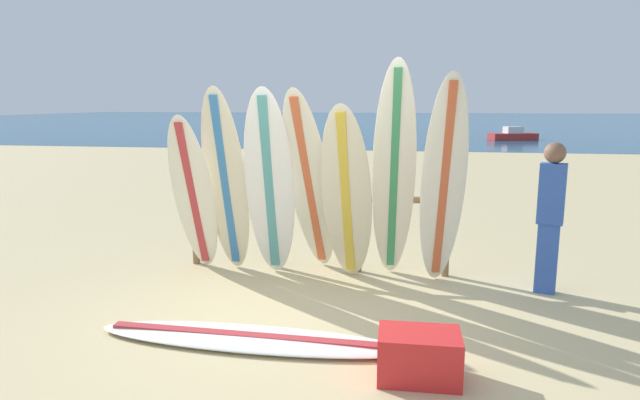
{
  "coord_description": "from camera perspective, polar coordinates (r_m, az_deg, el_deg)",
  "views": [
    {
      "loc": [
        1.12,
        -4.73,
        2.02
      ],
      "look_at": [
        0.05,
        1.82,
        0.81
      ],
      "focal_mm": 30.26,
      "sensor_mm": 36.0,
      "label": 1
    }
  ],
  "objects": [
    {
      "name": "surfboard_rack",
      "position": [
        6.49,
        -0.43,
        -1.72
      ],
      "size": [
        3.18,
        0.09,
        1.05
      ],
      "color": "olive",
      "rests_on": "ground"
    },
    {
      "name": "surfboard_leaning_far_right",
      "position": [
        5.95,
        12.93,
        1.85
      ],
      "size": [
        0.58,
        0.65,
        2.34
      ],
      "color": "white",
      "rests_on": "ground"
    },
    {
      "name": "surfboard_leaning_right",
      "position": [
        6.06,
        7.82,
        2.84
      ],
      "size": [
        0.54,
        0.73,
        2.48
      ],
      "color": "white",
      "rests_on": "ground"
    },
    {
      "name": "surfboard_leaning_center_left",
      "position": [
        6.12,
        -5.36,
        1.61
      ],
      "size": [
        0.57,
        0.58,
        2.19
      ],
      "color": "white",
      "rests_on": "ground"
    },
    {
      "name": "surfboard_leaning_center",
      "position": [
        6.16,
        -1.09,
        1.67
      ],
      "size": [
        0.69,
        1.1,
        2.18
      ],
      "color": "silver",
      "rests_on": "ground"
    },
    {
      "name": "small_boat_offshore",
      "position": [
        31.07,
        19.73,
        6.48
      ],
      "size": [
        2.67,
        1.65,
        0.71
      ],
      "color": "#B22D28",
      "rests_on": "ocean_water"
    },
    {
      "name": "ocean_water",
      "position": [
        62.78,
        8.38,
        8.39
      ],
      "size": [
        120.0,
        80.0,
        0.01
      ],
      "primitive_type": "cube",
      "color": "navy",
      "rests_on": "ground"
    },
    {
      "name": "surfboard_lying_on_sand",
      "position": [
        4.77,
        -7.27,
        -14.33
      ],
      "size": [
        2.76,
        0.6,
        0.08
      ],
      "color": "white",
      "rests_on": "ground"
    },
    {
      "name": "surfboard_leaning_center_right",
      "position": [
        5.95,
        2.82,
        0.52
      ],
      "size": [
        0.65,
        0.71,
        2.02
      ],
      "color": "beige",
      "rests_on": "ground"
    },
    {
      "name": "ground_plane",
      "position": [
        5.27,
        -3.81,
        -12.24
      ],
      "size": [
        120.0,
        120.0,
        0.0
      ],
      "primitive_type": "plane",
      "color": "#CCB784"
    },
    {
      "name": "surfboard_leaning_far_left",
      "position": [
        6.4,
        -13.22,
        0.44
      ],
      "size": [
        0.51,
        0.84,
        1.9
      ],
      "color": "white",
      "rests_on": "ground"
    },
    {
      "name": "surfboard_leaning_left",
      "position": [
        6.3,
        -9.92,
        1.79
      ],
      "size": [
        0.52,
        0.7,
        2.2
      ],
      "color": "beige",
      "rests_on": "ground"
    },
    {
      "name": "cooler_box",
      "position": [
        4.19,
        10.43,
        -15.9
      ],
      "size": [
        0.61,
        0.41,
        0.36
      ],
      "primitive_type": "cube",
      "rotation": [
        0.0,
        0.0,
        0.02
      ],
      "color": "red",
      "rests_on": "ground"
    },
    {
      "name": "beachgoer_standing",
      "position": [
        6.15,
        23.19,
        -1.12
      ],
      "size": [
        0.3,
        0.24,
        1.61
      ],
      "color": "#3359B2",
      "rests_on": "ground"
    }
  ]
}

